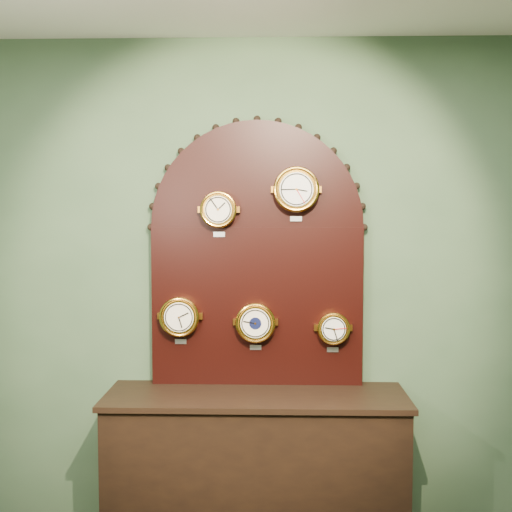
{
  "coord_description": "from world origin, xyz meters",
  "views": [
    {
      "loc": [
        0.1,
        -1.26,
        1.82
      ],
      "look_at": [
        0.0,
        2.25,
        1.58
      ],
      "focal_mm": 45.93,
      "sensor_mm": 36.0,
      "label": 1
    }
  ],
  "objects_px": {
    "arabic_clock": "(296,189)",
    "tide_clock": "(333,328)",
    "hygrometer": "(180,317)",
    "shop_counter": "(256,471)",
    "barometer": "(255,322)",
    "display_board": "(257,246)",
    "roman_clock": "(219,210)"
  },
  "relations": [
    {
      "from": "shop_counter",
      "to": "hygrometer",
      "type": "relative_size",
      "value": 5.79
    },
    {
      "from": "shop_counter",
      "to": "barometer",
      "type": "distance_m",
      "value": 0.81
    },
    {
      "from": "arabic_clock",
      "to": "barometer",
      "type": "relative_size",
      "value": 1.1
    },
    {
      "from": "arabic_clock",
      "to": "tide_clock",
      "type": "distance_m",
      "value": 0.8
    },
    {
      "from": "shop_counter",
      "to": "arabic_clock",
      "type": "distance_m",
      "value": 1.56
    },
    {
      "from": "roman_clock",
      "to": "hygrometer",
      "type": "height_order",
      "value": "roman_clock"
    },
    {
      "from": "shop_counter",
      "to": "display_board",
      "type": "relative_size",
      "value": 1.05
    },
    {
      "from": "display_board",
      "to": "barometer",
      "type": "bearing_deg",
      "value": -95.94
    },
    {
      "from": "display_board",
      "to": "barometer",
      "type": "relative_size",
      "value": 5.55
    },
    {
      "from": "shop_counter",
      "to": "hygrometer",
      "type": "xyz_separation_m",
      "value": [
        -0.43,
        0.15,
        0.83
      ]
    },
    {
      "from": "shop_counter",
      "to": "arabic_clock",
      "type": "relative_size",
      "value": 5.29
    },
    {
      "from": "display_board",
      "to": "hygrometer",
      "type": "distance_m",
      "value": 0.59
    },
    {
      "from": "roman_clock",
      "to": "tide_clock",
      "type": "relative_size",
      "value": 1.09
    },
    {
      "from": "shop_counter",
      "to": "tide_clock",
      "type": "bearing_deg",
      "value": 19.75
    },
    {
      "from": "display_board",
      "to": "roman_clock",
      "type": "xyz_separation_m",
      "value": [
        -0.21,
        -0.07,
        0.2
      ]
    },
    {
      "from": "arabic_clock",
      "to": "hygrometer",
      "type": "distance_m",
      "value": 0.97
    },
    {
      "from": "shop_counter",
      "to": "tide_clock",
      "type": "distance_m",
      "value": 0.89
    },
    {
      "from": "shop_counter",
      "to": "barometer",
      "type": "height_order",
      "value": "barometer"
    },
    {
      "from": "hygrometer",
      "to": "barometer",
      "type": "distance_m",
      "value": 0.43
    },
    {
      "from": "arabic_clock",
      "to": "tide_clock",
      "type": "xyz_separation_m",
      "value": [
        0.21,
        0.0,
        -0.78
      ]
    },
    {
      "from": "arabic_clock",
      "to": "tide_clock",
      "type": "relative_size",
      "value": 1.29
    },
    {
      "from": "shop_counter",
      "to": "display_board",
      "type": "xyz_separation_m",
      "value": [
        0.0,
        0.22,
        1.23
      ]
    },
    {
      "from": "hygrometer",
      "to": "barometer",
      "type": "height_order",
      "value": "hygrometer"
    },
    {
      "from": "barometer",
      "to": "tide_clock",
      "type": "bearing_deg",
      "value": 0.17
    },
    {
      "from": "display_board",
      "to": "hygrometer",
      "type": "relative_size",
      "value": 5.53
    },
    {
      "from": "arabic_clock",
      "to": "tide_clock",
      "type": "height_order",
      "value": "arabic_clock"
    },
    {
      "from": "display_board",
      "to": "tide_clock",
      "type": "distance_m",
      "value": 0.63
    },
    {
      "from": "hygrometer",
      "to": "tide_clock",
      "type": "relative_size",
      "value": 1.18
    },
    {
      "from": "display_board",
      "to": "roman_clock",
      "type": "height_order",
      "value": "display_board"
    },
    {
      "from": "barometer",
      "to": "tide_clock",
      "type": "distance_m",
      "value": 0.44
    },
    {
      "from": "hygrometer",
      "to": "arabic_clock",
      "type": "bearing_deg",
      "value": -0.06
    },
    {
      "from": "barometer",
      "to": "tide_clock",
      "type": "height_order",
      "value": "barometer"
    }
  ]
}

